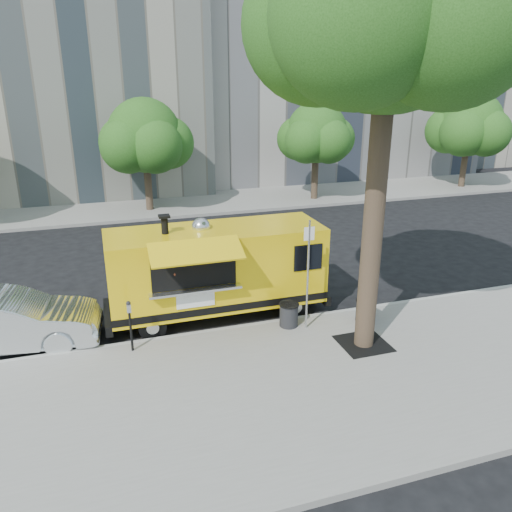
{
  "coord_description": "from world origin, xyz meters",
  "views": [
    {
      "loc": [
        -3.39,
        -12.58,
        6.52
      ],
      "look_at": [
        0.63,
        0.0,
        1.77
      ],
      "focal_mm": 35.0,
      "sensor_mm": 36.0,
      "label": 1
    }
  ],
  "objects_px": {
    "sedan": "(7,322)",
    "trash_bin_right": "(365,310)",
    "far_tree_c": "(317,133)",
    "far_tree_b": "(145,136)",
    "trash_bin_left": "(289,314)",
    "parking_meter": "(130,320)",
    "food_truck": "(216,269)",
    "sign_post": "(308,269)",
    "far_tree_d": "(470,124)"
  },
  "relations": [
    {
      "from": "parking_meter",
      "to": "food_truck",
      "type": "relative_size",
      "value": 0.21
    },
    {
      "from": "far_tree_b",
      "to": "parking_meter",
      "type": "relative_size",
      "value": 4.12
    },
    {
      "from": "sign_post",
      "to": "trash_bin_right",
      "type": "bearing_deg",
      "value": -4.24
    },
    {
      "from": "far_tree_c",
      "to": "far_tree_d",
      "type": "xyz_separation_m",
      "value": [
        10.0,
        0.2,
        0.17
      ]
    },
    {
      "from": "food_truck",
      "to": "far_tree_c",
      "type": "bearing_deg",
      "value": 55.2
    },
    {
      "from": "parking_meter",
      "to": "trash_bin_left",
      "type": "relative_size",
      "value": 2.05
    },
    {
      "from": "far_tree_b",
      "to": "food_truck",
      "type": "bearing_deg",
      "value": -87.68
    },
    {
      "from": "sign_post",
      "to": "sedan",
      "type": "distance_m",
      "value": 7.72
    },
    {
      "from": "parking_meter",
      "to": "trash_bin_left",
      "type": "bearing_deg",
      "value": 0.69
    },
    {
      "from": "sign_post",
      "to": "food_truck",
      "type": "relative_size",
      "value": 0.48
    },
    {
      "from": "far_tree_c",
      "to": "trash_bin_right",
      "type": "height_order",
      "value": "far_tree_c"
    },
    {
      "from": "food_truck",
      "to": "sedan",
      "type": "bearing_deg",
      "value": -178.22
    },
    {
      "from": "far_tree_d",
      "to": "sign_post",
      "type": "distance_m",
      "value": 21.79
    },
    {
      "from": "sedan",
      "to": "trash_bin_left",
      "type": "distance_m",
      "value": 7.21
    },
    {
      "from": "far_tree_c",
      "to": "trash_bin_left",
      "type": "distance_m",
      "value": 15.65
    },
    {
      "from": "far_tree_c",
      "to": "sedan",
      "type": "xyz_separation_m",
      "value": [
        -13.93,
        -12.4,
        -2.98
      ]
    },
    {
      "from": "far_tree_c",
      "to": "trash_bin_left",
      "type": "bearing_deg",
      "value": -116.57
    },
    {
      "from": "far_tree_b",
      "to": "food_truck",
      "type": "height_order",
      "value": "far_tree_b"
    },
    {
      "from": "far_tree_b",
      "to": "sedan",
      "type": "distance_m",
      "value": 13.97
    },
    {
      "from": "food_truck",
      "to": "sign_post",
      "type": "bearing_deg",
      "value": -40.15
    },
    {
      "from": "food_truck",
      "to": "sedan",
      "type": "relative_size",
      "value": 1.4
    },
    {
      "from": "far_tree_c",
      "to": "trash_bin_left",
      "type": "height_order",
      "value": "far_tree_c"
    },
    {
      "from": "trash_bin_left",
      "to": "parking_meter",
      "type": "bearing_deg",
      "value": -179.31
    },
    {
      "from": "sedan",
      "to": "trash_bin_left",
      "type": "height_order",
      "value": "sedan"
    },
    {
      "from": "far_tree_b",
      "to": "far_tree_c",
      "type": "height_order",
      "value": "far_tree_b"
    },
    {
      "from": "food_truck",
      "to": "parking_meter",
      "type": "bearing_deg",
      "value": -148.78
    },
    {
      "from": "far_tree_b",
      "to": "trash_bin_right",
      "type": "xyz_separation_m",
      "value": [
        4.25,
        -14.38,
        -3.34
      ]
    },
    {
      "from": "far_tree_c",
      "to": "parking_meter",
      "type": "bearing_deg",
      "value": -128.66
    },
    {
      "from": "far_tree_b",
      "to": "sedan",
      "type": "height_order",
      "value": "far_tree_b"
    },
    {
      "from": "sign_post",
      "to": "sedan",
      "type": "relative_size",
      "value": 0.67
    },
    {
      "from": "far_tree_d",
      "to": "far_tree_c",
      "type": "bearing_deg",
      "value": -178.85
    },
    {
      "from": "far_tree_d",
      "to": "food_truck",
      "type": "bearing_deg",
      "value": -146.09
    },
    {
      "from": "far_tree_d",
      "to": "trash_bin_left",
      "type": "height_order",
      "value": "far_tree_d"
    },
    {
      "from": "sedan",
      "to": "far_tree_b",
      "type": "bearing_deg",
      "value": -15.2
    },
    {
      "from": "sedan",
      "to": "trash_bin_right",
      "type": "relative_size",
      "value": 7.06
    },
    {
      "from": "far_tree_b",
      "to": "sign_post",
      "type": "height_order",
      "value": "far_tree_b"
    },
    {
      "from": "parking_meter",
      "to": "trash_bin_left",
      "type": "height_order",
      "value": "parking_meter"
    },
    {
      "from": "far_tree_d",
      "to": "sign_post",
      "type": "relative_size",
      "value": 1.88
    },
    {
      "from": "far_tree_b",
      "to": "trash_bin_left",
      "type": "height_order",
      "value": "far_tree_b"
    },
    {
      "from": "food_truck",
      "to": "trash_bin_right",
      "type": "relative_size",
      "value": 9.87
    },
    {
      "from": "sign_post",
      "to": "trash_bin_right",
      "type": "distance_m",
      "value": 2.18
    },
    {
      "from": "far_tree_d",
      "to": "far_tree_b",
      "type": "bearing_deg",
      "value": 179.7
    },
    {
      "from": "trash_bin_left",
      "to": "trash_bin_right",
      "type": "distance_m",
      "value": 2.13
    },
    {
      "from": "far_tree_d",
      "to": "parking_meter",
      "type": "bearing_deg",
      "value": -146.4
    },
    {
      "from": "far_tree_b",
      "to": "parking_meter",
      "type": "bearing_deg",
      "value": -98.1
    },
    {
      "from": "parking_meter",
      "to": "sign_post",
      "type": "bearing_deg",
      "value": -2.52
    },
    {
      "from": "food_truck",
      "to": "sedan",
      "type": "height_order",
      "value": "food_truck"
    },
    {
      "from": "far_tree_b",
      "to": "sedan",
      "type": "xyz_separation_m",
      "value": [
        -4.93,
        -12.7,
        -3.09
      ]
    },
    {
      "from": "far_tree_c",
      "to": "sign_post",
      "type": "xyz_separation_m",
      "value": [
        -6.45,
        -13.95,
        -1.87
      ]
    },
    {
      "from": "sign_post",
      "to": "food_truck",
      "type": "bearing_deg",
      "value": 139.87
    }
  ]
}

